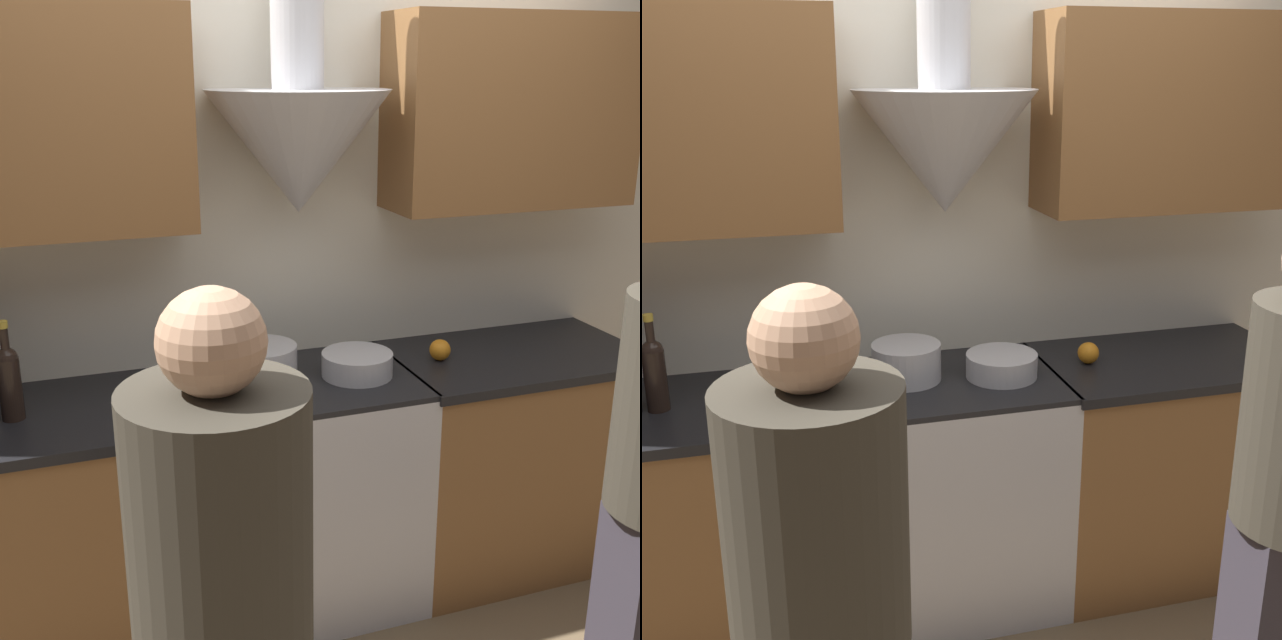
{
  "view_description": "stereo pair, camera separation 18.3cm",
  "coord_description": "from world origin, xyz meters",
  "views": [
    {
      "loc": [
        -0.85,
        -2.19,
        1.97
      ],
      "look_at": [
        0.0,
        0.24,
        1.15
      ],
      "focal_mm": 45.0,
      "sensor_mm": 36.0,
      "label": 1
    },
    {
      "loc": [
        -0.68,
        -2.24,
        1.97
      ],
      "look_at": [
        0.0,
        0.24,
        1.15
      ],
      "focal_mm": 45.0,
      "sensor_mm": 36.0,
      "label": 2
    }
  ],
  "objects": [
    {
      "name": "mixing_bowl",
      "position": [
        0.17,
        0.31,
        0.94
      ],
      "size": [
        0.26,
        0.26,
        0.09
      ],
      "color": "silver",
      "rests_on": "stove_range"
    },
    {
      "name": "person_foreground_left",
      "position": [
        -0.59,
        -0.88,
        0.88
      ],
      "size": [
        0.35,
        0.35,
        1.61
      ],
      "color": "#28282D",
      "rests_on": "ground_plane"
    },
    {
      "name": "stove_range",
      "position": [
        0.0,
        0.34,
        0.45
      ],
      "size": [
        0.75,
        0.6,
        0.9
      ],
      "color": "silver",
      "rests_on": "ground_plane"
    },
    {
      "name": "wine_bottle_7",
      "position": [
        -1.0,
        0.33,
        1.03
      ],
      "size": [
        0.07,
        0.07,
        0.33
      ],
      "color": "black",
      "rests_on": "counter_left"
    },
    {
      "name": "orange_fruit",
      "position": [
        0.52,
        0.35,
        0.94
      ],
      "size": [
        0.08,
        0.08,
        0.08
      ],
      "color": "orange",
      "rests_on": "counter_right"
    },
    {
      "name": "stock_pot",
      "position": [
        -0.17,
        0.37,
        0.96
      ],
      "size": [
        0.25,
        0.25,
        0.13
      ],
      "color": "silver",
      "rests_on": "stove_range"
    },
    {
      "name": "counter_left",
      "position": [
        -1.05,
        0.34,
        0.45
      ],
      "size": [
        1.38,
        0.62,
        0.9
      ],
      "color": "brown",
      "rests_on": "ground_plane"
    },
    {
      "name": "wall_back",
      "position": [
        -0.07,
        0.6,
        1.47
      ],
      "size": [
        8.4,
        0.63,
        2.6
      ],
      "color": "silver",
      "rests_on": "ground_plane"
    },
    {
      "name": "counter_right",
      "position": [
        0.85,
        0.34,
        0.45
      ],
      "size": [
        0.97,
        0.62,
        0.9
      ],
      "color": "brown",
      "rests_on": "ground_plane"
    }
  ]
}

